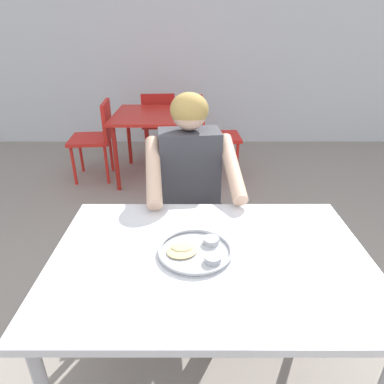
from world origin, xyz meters
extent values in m
cube|color=silver|center=(0.00, 3.76, 1.70)|extent=(12.00, 0.12, 3.40)
cube|color=silver|center=(0.04, 0.06, 0.72)|extent=(1.23, 0.83, 0.03)
cylinder|color=#B2B2B7|center=(-0.51, 0.41, 0.35)|extent=(0.04, 0.04, 0.70)
cylinder|color=#B2B2B7|center=(0.59, 0.41, 0.35)|extent=(0.04, 0.04, 0.70)
cylinder|color=#B7BABF|center=(-0.02, 0.08, 0.73)|extent=(0.29, 0.29, 0.01)
torus|color=#B7BABF|center=(-0.02, 0.08, 0.74)|extent=(0.29, 0.29, 0.01)
cylinder|color=#B2B5BA|center=(0.05, 0.02, 0.75)|extent=(0.06, 0.06, 0.02)
cylinder|color=#B77F23|center=(0.05, 0.02, 0.75)|extent=(0.05, 0.05, 0.01)
cylinder|color=#B2B5BA|center=(0.05, 0.13, 0.75)|extent=(0.06, 0.06, 0.02)
cylinder|color=#9E4714|center=(0.05, 0.13, 0.75)|extent=(0.05, 0.05, 0.01)
ellipsoid|color=#E5C689|center=(-0.07, 0.08, 0.74)|extent=(0.15, 0.14, 0.01)
ellipsoid|color=#D4C488|center=(-0.07, 0.09, 0.75)|extent=(0.09, 0.07, 0.01)
cube|color=red|center=(-0.04, 0.85, 0.45)|extent=(0.45, 0.47, 0.04)
cube|color=red|center=(-0.07, 1.04, 0.65)|extent=(0.39, 0.08, 0.36)
cylinder|color=red|center=(0.14, 0.69, 0.22)|extent=(0.03, 0.03, 0.43)
cylinder|color=red|center=(-0.19, 0.66, 0.22)|extent=(0.03, 0.03, 0.43)
cylinder|color=red|center=(0.10, 1.04, 0.22)|extent=(0.03, 0.03, 0.43)
cylinder|color=red|center=(-0.22, 1.00, 0.22)|extent=(0.03, 0.03, 0.43)
cylinder|color=#2D2D2D|center=(0.15, 0.42, 0.23)|extent=(0.10, 0.10, 0.47)
cylinder|color=#2D2D2D|center=(0.13, 0.62, 0.51)|extent=(0.16, 0.41, 0.12)
cylinder|color=#2D2D2D|center=(-0.15, 0.38, 0.23)|extent=(0.10, 0.10, 0.47)
cylinder|color=#2D2D2D|center=(-0.17, 0.58, 0.51)|extent=(0.16, 0.41, 0.12)
cube|color=#3F3F47|center=(-0.04, 0.80, 0.76)|extent=(0.36, 0.24, 0.50)
cylinder|color=beige|center=(0.18, 0.64, 0.86)|extent=(0.13, 0.46, 0.25)
cylinder|color=beige|center=(-0.23, 0.59, 0.86)|extent=(0.13, 0.46, 0.25)
sphere|color=beige|center=(-0.04, 0.80, 1.11)|extent=(0.19, 0.19, 0.19)
ellipsoid|color=tan|center=(-0.04, 0.80, 1.12)|extent=(0.21, 0.20, 0.18)
cube|color=red|center=(-0.42, 2.49, 0.69)|extent=(0.84, 0.86, 0.03)
cylinder|color=#AD1E18|center=(-0.78, 2.11, 0.34)|extent=(0.04, 0.04, 0.67)
cylinder|color=#AD1E18|center=(-0.07, 2.11, 0.34)|extent=(0.04, 0.04, 0.67)
cylinder|color=#AD1E18|center=(-0.78, 2.86, 0.34)|extent=(0.04, 0.04, 0.67)
cylinder|color=#AD1E18|center=(-0.07, 2.86, 0.34)|extent=(0.04, 0.04, 0.67)
cube|color=red|center=(-1.11, 2.43, 0.44)|extent=(0.45, 0.47, 0.04)
cube|color=red|center=(-0.92, 2.45, 0.64)|extent=(0.07, 0.41, 0.37)
cylinder|color=red|center=(-1.26, 2.24, 0.21)|extent=(0.03, 0.03, 0.42)
cylinder|color=red|center=(-1.29, 2.60, 0.21)|extent=(0.03, 0.03, 0.42)
cylinder|color=red|center=(-0.93, 2.27, 0.21)|extent=(0.03, 0.03, 0.42)
cylinder|color=red|center=(-0.96, 2.63, 0.21)|extent=(0.03, 0.03, 0.42)
cube|color=red|center=(0.27, 2.48, 0.45)|extent=(0.45, 0.41, 0.04)
cube|color=red|center=(0.07, 2.47, 0.67)|extent=(0.06, 0.37, 0.40)
cylinder|color=red|center=(0.43, 2.64, 0.22)|extent=(0.03, 0.03, 0.43)
cylinder|color=red|center=(0.45, 2.34, 0.22)|extent=(0.03, 0.03, 0.43)
cylinder|color=red|center=(0.09, 2.62, 0.22)|extent=(0.03, 0.03, 0.43)
cylinder|color=red|center=(0.10, 2.32, 0.22)|extent=(0.03, 0.03, 0.43)
cube|color=red|center=(-0.44, 3.16, 0.41)|extent=(0.44, 0.43, 0.04)
cube|color=red|center=(-0.43, 2.97, 0.62)|extent=(0.39, 0.06, 0.38)
cylinder|color=red|center=(-0.62, 3.31, 0.20)|extent=(0.03, 0.03, 0.39)
cylinder|color=red|center=(-0.29, 3.33, 0.20)|extent=(0.03, 0.03, 0.39)
cylinder|color=red|center=(-0.60, 2.99, 0.20)|extent=(0.03, 0.03, 0.39)
cylinder|color=red|center=(-0.26, 3.01, 0.20)|extent=(0.03, 0.03, 0.39)
camera|label=1|loc=(-0.03, -0.97, 1.52)|focal=31.14mm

